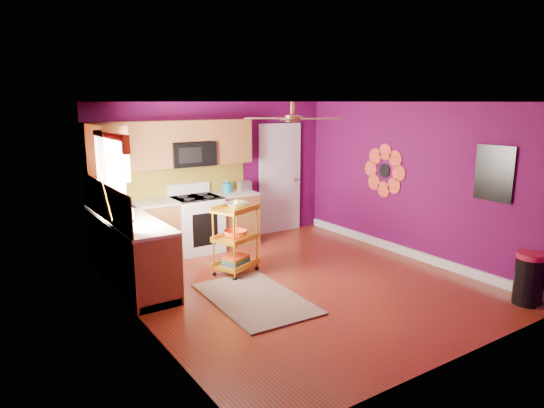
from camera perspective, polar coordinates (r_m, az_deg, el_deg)
ground at (r=6.92m, az=3.23°, el=-9.28°), size 5.00×5.00×0.00m
room_envelope at (r=6.52m, az=3.59°, el=4.27°), size 4.54×5.04×2.52m
lower_cabinets at (r=7.70m, az=-13.11°, el=-3.95°), size 2.81×2.31×0.94m
electric_range at (r=8.29m, az=-8.85°, el=-2.27°), size 0.76×0.66×1.13m
upper_cabinetry at (r=7.81m, az=-13.79°, el=6.46°), size 2.80×2.30×1.26m
left_window at (r=6.46m, az=-18.50°, el=4.54°), size 0.08×1.35×1.08m
panel_door at (r=9.36m, az=0.90°, el=2.89°), size 0.95×0.11×2.15m
right_wall_art at (r=7.84m, az=18.08°, el=3.62°), size 0.04×2.74×1.04m
ceiling_fan at (r=6.61m, az=2.41°, el=10.11°), size 1.01×1.01×0.26m
shag_rug at (r=6.38m, az=-2.04°, el=-11.04°), size 1.13×1.77×0.02m
rolling_cart at (r=7.14m, az=-4.29°, el=-3.80°), size 0.74×0.65×1.11m
trash_can at (r=6.92m, az=27.99°, el=-7.77°), size 0.45×0.45×0.67m
teal_kettle at (r=8.53m, az=-5.29°, el=1.94°), size 0.18×0.18×0.21m
toaster at (r=8.62m, az=-3.25°, el=2.11°), size 0.22×0.15×0.18m
soap_bottle_a at (r=6.91m, az=-16.46°, el=-0.73°), size 0.09×0.10×0.21m
soap_bottle_b at (r=7.04m, az=-16.92°, el=-0.73°), size 0.12×0.12×0.16m
counter_dish at (r=7.27m, az=-17.45°, el=-0.74°), size 0.28×0.28×0.07m
counter_cup at (r=6.68m, az=-16.32°, el=-1.60°), size 0.13×0.13×0.10m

